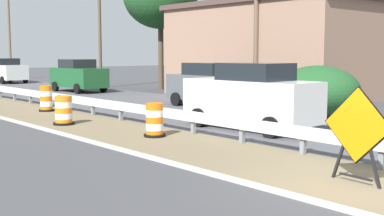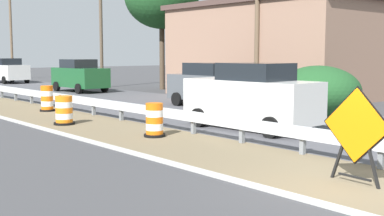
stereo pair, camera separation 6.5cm
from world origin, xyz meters
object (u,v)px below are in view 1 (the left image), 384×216
object	(u,v)px
utility_pole_far	(9,32)
traffic_barrel_mid	(46,100)
warning_sign_diamond	(357,130)
car_trailing_near_lane	(6,71)
utility_pole_mid	(100,23)
car_distant_a	(78,76)
utility_pole_near	(256,28)
traffic_barrel_nearest	(155,122)
car_lead_near_lane	(251,96)
car_mid_far_lane	(211,85)
traffic_barrel_close	(64,112)

from	to	relation	value
utility_pole_far	traffic_barrel_mid	bearing A→B (deg)	-108.15
traffic_barrel_mid	utility_pole_far	xyz separation A→B (m)	(9.17, 27.96, 4.09)
warning_sign_diamond	car_trailing_near_lane	bearing A→B (deg)	-96.51
utility_pole_mid	car_trailing_near_lane	bearing A→B (deg)	104.96
car_distant_a	utility_pole_far	xyz separation A→B (m)	(2.79, 18.96, 3.53)
warning_sign_diamond	traffic_barrel_mid	world-z (taller)	warning_sign_diamond
car_trailing_near_lane	utility_pole_mid	world-z (taller)	utility_pole_mid
utility_pole_near	utility_pole_far	xyz separation A→B (m)	(-0.52, 31.34, 0.83)
warning_sign_diamond	traffic_barrel_mid	distance (m)	15.12
traffic_barrel_mid	utility_pole_mid	distance (m)	15.32
traffic_barrel_mid	utility_pole_mid	bearing A→B (deg)	50.31
car_trailing_near_lane	traffic_barrel_nearest	bearing A→B (deg)	-14.17
warning_sign_diamond	traffic_barrel_nearest	bearing A→B (deg)	-87.86
warning_sign_diamond	utility_pole_mid	xyz separation A→B (m)	(10.08, 26.43, 3.66)
utility_pole_mid	traffic_barrel_mid	bearing A→B (deg)	-129.69
warning_sign_diamond	car_lead_near_lane	world-z (taller)	car_lead_near_lane
car_mid_far_lane	utility_pole_mid	bearing A→B (deg)	167.88
utility_pole_near	traffic_barrel_nearest	bearing A→B (deg)	-153.94
warning_sign_diamond	car_distant_a	xyz separation A→B (m)	(7.05, 24.09, 0.03)
car_mid_far_lane	traffic_barrel_close	bearing A→B (deg)	-85.45
traffic_barrel_nearest	traffic_barrel_mid	bearing A→B (deg)	87.26
car_mid_far_lane	utility_pole_mid	size ratio (longest dim) A/B	0.50
car_mid_far_lane	car_distant_a	xyz separation A→B (m)	(-0.22, 12.39, 0.03)
utility_pole_mid	traffic_barrel_close	bearing A→B (deg)	-124.54
car_trailing_near_lane	car_lead_near_lane	bearing A→B (deg)	-8.01
traffic_barrel_mid	utility_pole_far	size ratio (longest dim) A/B	0.12
car_mid_far_lane	utility_pole_near	bearing A→B (deg)	88.94
traffic_barrel_close	car_mid_far_lane	size ratio (longest dim) A/B	0.22
traffic_barrel_close	car_lead_near_lane	xyz separation A→B (m)	(4.15, -5.03, 0.64)
warning_sign_diamond	car_mid_far_lane	distance (m)	13.77
traffic_barrel_close	utility_pole_mid	size ratio (longest dim) A/B	0.11
traffic_barrel_mid	car_mid_far_lane	xyz separation A→B (m)	(6.59, -3.39, 0.53)
warning_sign_diamond	traffic_barrel_mid	bearing A→B (deg)	-88.09
car_lead_near_lane	utility_pole_far	distance (m)	37.88
traffic_barrel_nearest	car_trailing_near_lane	bearing A→B (deg)	77.15
traffic_barrel_nearest	utility_pole_mid	world-z (taller)	utility_pole_mid
traffic_barrel_close	utility_pole_mid	xyz separation A→B (m)	(10.69, 15.53, 4.24)
car_lead_near_lane	utility_pole_near	distance (m)	9.37
traffic_barrel_mid	car_mid_far_lane	distance (m)	7.43
car_distant_a	utility_pole_mid	size ratio (longest dim) A/B	0.49
utility_pole_near	traffic_barrel_mid	bearing A→B (deg)	160.76
traffic_barrel_close	utility_pole_far	xyz separation A→B (m)	(10.45, 32.15, 4.14)
car_lead_near_lane	car_mid_far_lane	distance (m)	6.92
car_mid_far_lane	utility_pole_far	world-z (taller)	utility_pole_far
car_trailing_near_lane	car_distant_a	size ratio (longest dim) A/B	1.07
traffic_barrel_close	utility_pole_mid	bearing A→B (deg)	55.46
utility_pole_mid	car_mid_far_lane	bearing A→B (deg)	-100.84
warning_sign_diamond	utility_pole_far	world-z (taller)	utility_pole_far
car_trailing_near_lane	utility_pole_far	xyz separation A→B (m)	(2.63, 5.88, 3.54)
traffic_barrel_mid	utility_pole_mid	size ratio (longest dim) A/B	0.12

